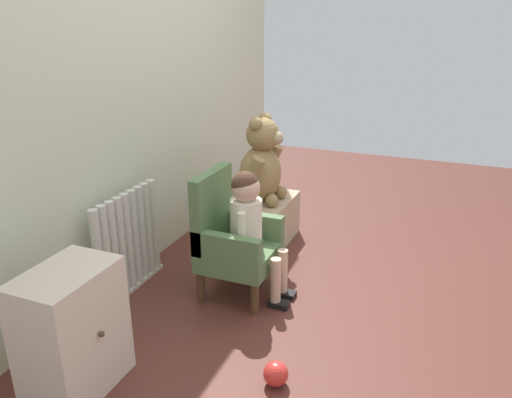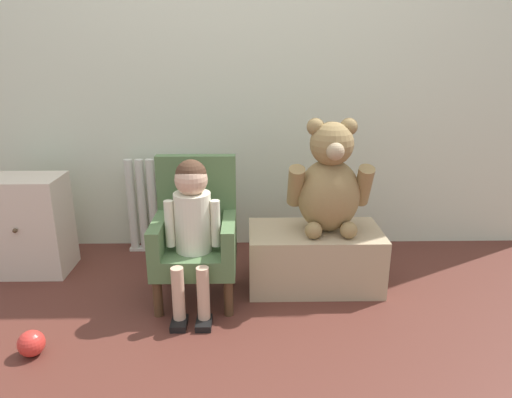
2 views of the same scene
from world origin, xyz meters
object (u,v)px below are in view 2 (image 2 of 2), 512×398
Objects in this scene: radiator at (173,206)px; child_armchair at (196,234)px; small_dresser at (29,225)px; low_bench at (314,257)px; child_figure at (192,215)px; large_teddy_bear at (330,183)px; toy_ball at (31,343)px.

child_armchair is at bearing -70.06° from radiator.
small_dresser is 1.55m from low_bench.
radiator is 0.57m from child_armchair.
child_armchair is (0.94, -0.27, 0.05)m from small_dresser.
child_figure reaches higher than child_armchair.
small_dresser is at bearing 173.21° from low_bench.
large_teddy_bear reaches higher than toy_ball.
low_bench is 6.32× the size of toy_ball.
child_armchair is 1.21× the size of large_teddy_bear.
radiator is 0.83× the size of child_armchair.
large_teddy_bear is 1.48m from toy_ball.
child_figure is 1.25× the size of large_teddy_bear.
low_bench is at bearing 177.89° from large_teddy_bear.
radiator is 1.01× the size of large_teddy_bear.
child_armchair reaches higher than radiator.
low_bench is (0.79, -0.45, -0.13)m from radiator.
large_teddy_bear is at bearing -6.62° from small_dresser.
low_bench is at bearing -6.79° from small_dresser.
radiator reaches higher than low_bench.
low_bench is (0.60, 0.09, -0.17)m from child_armchair.
low_bench is (1.53, -0.18, -0.12)m from small_dresser.
toy_ball is (-0.62, -0.49, -0.27)m from child_armchair.
child_armchair is at bearing 38.11° from toy_ball.
child_figure is 0.70m from low_bench.
toy_ball is (0.32, -0.75, -0.22)m from small_dresser.
low_bench is at bearing -29.46° from radiator.
large_teddy_bear is (0.06, -0.00, 0.40)m from low_bench.
small_dresser is 5.07× the size of toy_ball.
toy_ball is at bearing -67.17° from small_dresser.
low_bench is 1.35m from toy_ball.
large_teddy_bear reaches higher than radiator.
child_figure reaches higher than radiator.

